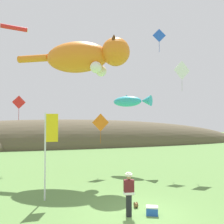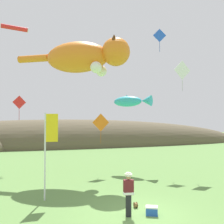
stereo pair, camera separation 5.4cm
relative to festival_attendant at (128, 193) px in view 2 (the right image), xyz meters
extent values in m
plane|color=#5B8442|center=(0.49, 0.09, -0.95)|extent=(120.00, 120.00, 0.00)
ellipsoid|color=brown|center=(0.49, 29.60, -0.95)|extent=(63.57, 10.99, 8.16)
cylinder|color=black|center=(0.00, 0.00, -0.51)|extent=(0.24, 0.24, 0.88)
cube|color=#59191E|center=(0.00, 0.00, 0.23)|extent=(0.42, 0.28, 0.60)
cube|color=white|center=(0.00, 0.00, -0.01)|extent=(0.45, 0.30, 0.10)
sphere|color=tan|center=(0.00, 0.00, 0.64)|extent=(0.20, 0.20, 0.20)
cylinder|color=beige|center=(0.00, 0.00, 0.73)|extent=(0.30, 0.30, 0.09)
cylinder|color=beige|center=(0.00, 0.00, 0.79)|extent=(0.20, 0.20, 0.07)
cylinder|color=olive|center=(0.64, 0.84, -0.83)|extent=(0.12, 0.19, 0.19)
cylinder|color=brown|center=(0.59, 0.84, -0.83)|extent=(0.02, 0.26, 0.26)
cylinder|color=brown|center=(0.70, 0.84, -0.83)|extent=(0.02, 0.26, 0.26)
cube|color=blue|center=(0.97, -0.15, -0.80)|extent=(0.57, 0.49, 0.30)
cube|color=white|center=(0.97, -0.15, -0.62)|extent=(0.58, 0.50, 0.06)
cylinder|color=silver|center=(-3.25, 3.07, 1.20)|extent=(0.08, 0.08, 4.30)
cube|color=yellow|center=(-2.93, 3.07, 2.60)|extent=(0.60, 0.03, 1.40)
ellipsoid|color=orange|center=(-0.88, 8.54, 7.63)|extent=(5.34, 4.50, 2.25)
ellipsoid|color=white|center=(-0.68, 8.43, 7.22)|extent=(3.35, 2.71, 1.24)
sphere|color=orange|center=(1.66, 7.09, 7.85)|extent=(2.03, 2.03, 2.03)
cone|color=#522A0A|center=(1.93, 7.57, 8.59)|extent=(0.98, 0.98, 0.68)
cone|color=#522A0A|center=(1.38, 6.60, 8.59)|extent=(0.98, 0.98, 0.68)
sphere|color=white|center=(0.89, 8.31, 6.67)|extent=(0.81, 0.81, 0.81)
sphere|color=white|center=(0.22, 7.13, 6.67)|extent=(0.81, 0.81, 0.81)
cylinder|color=orange|center=(-4.01, 10.33, 7.74)|extent=(2.42, 1.70, 0.54)
ellipsoid|color=#33B2CC|center=(3.43, 9.57, 4.53)|extent=(2.41, 2.35, 0.86)
cone|color=#33B2CC|center=(4.61, 8.46, 4.53)|extent=(1.17, 1.17, 0.86)
cone|color=#33B2CC|center=(3.38, 9.62, 4.90)|extent=(0.57, 0.57, 0.40)
sphere|color=black|center=(3.06, 10.34, 4.60)|extent=(0.20, 0.20, 0.20)
cylinder|color=red|center=(-5.59, 12.25, 10.67)|extent=(2.13, 0.83, 0.36)
torus|color=white|center=(-4.56, 12.49, 10.67)|extent=(0.16, 0.44, 0.44)
cube|color=orange|center=(0.88, 8.39, 2.81)|extent=(1.33, 0.18, 1.34)
cylinder|color=black|center=(0.88, 8.40, 2.81)|extent=(0.89, 0.13, 0.02)
cube|color=#A95011|center=(0.88, 8.39, 1.70)|extent=(0.03, 0.01, 0.90)
cube|color=red|center=(-5.11, 11.75, 4.44)|extent=(1.01, 0.43, 1.09)
cylinder|color=black|center=(-5.11, 11.76, 4.44)|extent=(0.68, 0.30, 0.02)
cube|color=maroon|center=(-5.11, 11.75, 3.44)|extent=(0.03, 0.02, 0.90)
cube|color=white|center=(7.19, 7.37, 6.91)|extent=(1.51, 0.14, 1.51)
cylinder|color=black|center=(7.19, 7.38, 6.91)|extent=(1.01, 0.10, 0.02)
cube|color=#A9A9A9|center=(7.19, 7.37, 5.70)|extent=(0.03, 0.01, 0.90)
cube|color=blue|center=(6.86, 10.50, 10.67)|extent=(1.18, 0.32, 1.21)
cylinder|color=black|center=(6.86, 10.51, 10.67)|extent=(0.79, 0.22, 0.02)
cube|color=#1A3E97|center=(6.86, 10.50, 9.61)|extent=(0.03, 0.02, 0.90)
camera|label=1|loc=(-3.60, -9.70, 2.96)|focal=40.00mm
camera|label=2|loc=(-3.55, -9.71, 2.96)|focal=40.00mm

